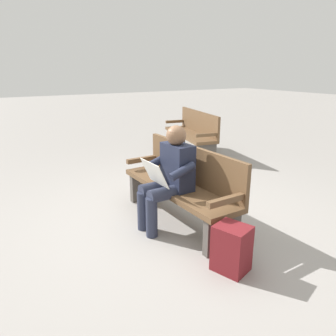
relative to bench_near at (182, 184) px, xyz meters
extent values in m
plane|color=gray|center=(0.00, 0.07, -0.46)|extent=(40.00, 40.00, 0.00)
cube|color=brown|center=(0.00, 0.07, -0.04)|extent=(1.82, 0.54, 0.06)
cube|color=brown|center=(0.01, -0.14, 0.22)|extent=(1.80, 0.12, 0.45)
cube|color=brown|center=(-0.85, 0.04, 0.11)|extent=(0.08, 0.48, 0.06)
cube|color=brown|center=(0.85, 0.10, 0.11)|extent=(0.08, 0.48, 0.06)
cube|color=#4C4742|center=(-0.80, 0.04, -0.26)|extent=(0.10, 0.43, 0.39)
cube|color=#4C4742|center=(0.80, 0.10, -0.26)|extent=(0.10, 0.43, 0.39)
cube|color=#1E2338|center=(-0.07, 0.12, 0.25)|extent=(0.41, 0.23, 0.52)
sphere|color=brown|center=(-0.07, 0.14, 0.61)|extent=(0.22, 0.22, 0.22)
cylinder|color=#282D42|center=(-0.18, 0.32, 0.01)|extent=(0.17, 0.43, 0.15)
cylinder|color=#282D42|center=(0.02, 0.33, 0.01)|extent=(0.17, 0.43, 0.15)
cylinder|color=#282D42|center=(-0.19, 0.51, -0.23)|extent=(0.13, 0.13, 0.45)
cylinder|color=#282D42|center=(0.01, 0.52, -0.23)|extent=(0.13, 0.13, 0.45)
cylinder|color=#1E2338|center=(-0.32, 0.21, 0.28)|extent=(0.10, 0.32, 0.18)
cylinder|color=#1E2338|center=(0.16, 0.23, 0.28)|extent=(0.10, 0.32, 0.18)
cube|color=silver|center=(-0.08, 0.42, 0.23)|extent=(0.40, 0.15, 0.27)
cube|color=maroon|center=(-1.10, 0.18, -0.24)|extent=(0.37, 0.34, 0.44)
cube|color=maroon|center=(-1.05, 0.04, -0.31)|extent=(0.21, 0.11, 0.20)
cube|color=brown|center=(2.60, -1.86, -0.04)|extent=(1.86, 0.82, 0.06)
cube|color=brown|center=(2.56, -2.07, 0.22)|extent=(1.78, 0.40, 0.45)
cube|color=brown|center=(1.77, -1.70, 0.11)|extent=(0.15, 0.48, 0.06)
cube|color=brown|center=(3.43, -2.03, 0.11)|extent=(0.15, 0.48, 0.06)
cube|color=#4C4742|center=(1.82, -1.71, -0.26)|extent=(0.16, 0.44, 0.39)
cube|color=#4C4742|center=(3.39, -2.02, -0.26)|extent=(0.16, 0.44, 0.39)
camera|label=1|loc=(-3.02, 1.97, 1.31)|focal=34.58mm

